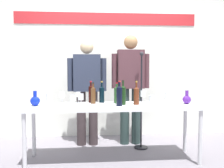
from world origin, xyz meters
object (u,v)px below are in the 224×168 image
(wine_bottle_2, at_px, (123,94))
(wine_glass_right_2, at_px, (152,99))
(wine_glass_left_3, at_px, (73,98))
(wine_glass_right_0, at_px, (167,96))
(wine_bottle_3, at_px, (136,95))
(wine_glass_right_1, at_px, (143,94))
(presenter_left, at_px, (87,86))
(display_table, at_px, (113,110))
(presenter_right, at_px, (130,82))
(wine_glass_left_1, at_px, (62,95))
(decanter_blue_right, at_px, (187,99))
(wine_bottle_5, at_px, (91,93))
(wine_bottle_6, at_px, (102,94))
(wine_bottle_1, at_px, (119,95))
(wine_glass_left_2, at_px, (81,97))
(decanter_blue_left, at_px, (35,101))
(microphone_stand, at_px, (141,117))
(wine_bottle_4, at_px, (117,94))
(wine_glass_left_0, at_px, (49,97))
(wine_glass_left_4, at_px, (78,95))
(wine_bottle_0, at_px, (93,94))

(wine_bottle_2, xyz_separation_m, wine_glass_right_2, (0.32, -0.23, -0.03))
(wine_glass_left_3, relative_size, wine_glass_right_0, 0.81)
(wine_bottle_3, height_order, wine_glass_right_1, wine_bottle_3)
(presenter_left, bearing_deg, display_table, -64.25)
(presenter_right, height_order, wine_glass_left_1, presenter_right)
(decanter_blue_right, bearing_deg, wine_bottle_2, 179.55)
(wine_bottle_5, relative_size, wine_bottle_6, 1.01)
(wine_bottle_1, relative_size, wine_glass_right_0, 1.88)
(wine_bottle_6, height_order, wine_glass_left_2, wine_bottle_6)
(decanter_blue_left, height_order, wine_bottle_6, wine_bottle_6)
(decanter_blue_right, height_order, microphone_stand, microphone_stand)
(decanter_blue_left, height_order, wine_glass_left_3, decanter_blue_left)
(presenter_right, relative_size, wine_bottle_4, 6.06)
(decanter_blue_right, xyz_separation_m, wine_bottle_6, (-1.11, 0.23, 0.06))
(wine_glass_left_0, distance_m, wine_glass_left_4, 0.42)
(wine_glass_left_1, bearing_deg, wine_glass_left_0, -121.61)
(decanter_blue_left, xyz_separation_m, wine_glass_left_4, (0.53, 0.22, 0.04))
(wine_glass_right_0, bearing_deg, wine_glass_left_3, 176.06)
(wine_bottle_4, relative_size, wine_glass_left_0, 1.74)
(wine_glass_left_2, xyz_separation_m, microphone_stand, (0.88, 0.39, -0.36))
(wine_bottle_4, xyz_separation_m, microphone_stand, (0.40, 0.32, -0.38))
(wine_glass_left_2, height_order, wine_glass_right_0, wine_glass_right_0)
(wine_bottle_5, distance_m, wine_bottle_6, 0.15)
(decanter_blue_right, relative_size, wine_bottle_3, 0.59)
(wine_bottle_6, bearing_deg, wine_bottle_1, -56.71)
(wine_bottle_3, xyz_separation_m, wine_bottle_4, (-0.24, 0.14, -0.00))
(wine_bottle_2, bearing_deg, wine_glass_left_4, 159.84)
(decanter_blue_right, xyz_separation_m, wine_glass_left_4, (-1.44, 0.22, 0.05))
(display_table, relative_size, wine_glass_left_2, 15.66)
(wine_glass_left_4, bearing_deg, wine_glass_left_1, -174.70)
(display_table, relative_size, wine_bottle_6, 7.66)
(wine_glass_left_0, bearing_deg, wine_bottle_2, 1.57)
(wine_glass_left_1, bearing_deg, wine_glass_left_3, -53.20)
(wine_glass_left_1, bearing_deg, wine_bottle_5, 6.62)
(presenter_left, relative_size, wine_glass_right_0, 9.66)
(display_table, bearing_deg, decanter_blue_right, -0.01)
(decanter_blue_left, relative_size, wine_bottle_0, 0.67)
(wine_glass_left_4, height_order, wine_glass_right_2, wine_glass_left_4)
(wine_glass_left_2, bearing_deg, display_table, -9.20)
(wine_bottle_2, xyz_separation_m, wine_glass_left_2, (-0.54, 0.06, -0.03))
(wine_glass_right_2, bearing_deg, wine_glass_left_1, 159.20)
(wine_bottle_6, bearing_deg, wine_glass_right_1, -3.55)
(presenter_left, relative_size, wine_glass_left_0, 10.04)
(wine_bottle_0, relative_size, wine_bottle_1, 0.90)
(display_table, distance_m, wine_glass_right_1, 0.50)
(wine_bottle_5, relative_size, microphone_stand, 0.20)
(wine_glass_left_4, bearing_deg, microphone_stand, 14.41)
(presenter_right, relative_size, wine_glass_left_4, 11.28)
(display_table, xyz_separation_m, wine_bottle_1, (0.07, -0.09, 0.20))
(wine_bottle_2, relative_size, wine_bottle_4, 1.13)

